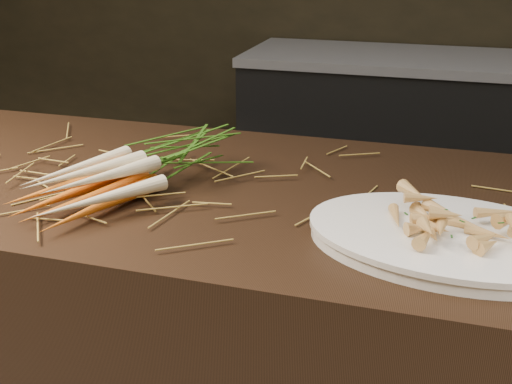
{
  "coord_description": "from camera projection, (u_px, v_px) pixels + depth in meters",
  "views": [
    {
      "loc": [
        0.29,
        -0.76,
        1.34
      ],
      "look_at": [
        0.02,
        0.14,
        0.96
      ],
      "focal_mm": 45.0,
      "sensor_mm": 36.0,
      "label": 1
    }
  ],
  "objects": [
    {
      "name": "root_veg_bunch",
      "position": [
        147.0,
        165.0,
        1.18
      ],
      "size": [
        0.3,
        0.49,
        0.09
      ],
      "rotation": [
        0.0,
        0.0,
        -0.41
      ],
      "color": "#CD6015",
      "rests_on": "main_counter"
    },
    {
      "name": "serving_platter",
      "position": [
        449.0,
        241.0,
        0.96
      ],
      "size": [
        0.45,
        0.32,
        0.02
      ],
      "primitive_type": null,
      "rotation": [
        0.0,
        0.0,
        -0.09
      ],
      "color": "white",
      "rests_on": "main_counter"
    },
    {
      "name": "back_counter",
      "position": [
        443.0,
        149.0,
        2.95
      ],
      "size": [
        1.82,
        0.62,
        0.84
      ],
      "color": "black",
      "rests_on": "ground"
    },
    {
      "name": "straw_bedding",
      "position": [
        272.0,
        186.0,
        1.18
      ],
      "size": [
        1.4,
        0.6,
        0.02
      ],
      "primitive_type": null,
      "color": "olive",
      "rests_on": "main_counter"
    },
    {
      "name": "roasted_veg_heap",
      "position": [
        452.0,
        220.0,
        0.95
      ],
      "size": [
        0.22,
        0.17,
        0.05
      ],
      "primitive_type": null,
      "rotation": [
        0.0,
        0.0,
        -0.09
      ],
      "color": "#BC7F45",
      "rests_on": "serving_platter"
    }
  ]
}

